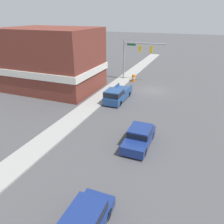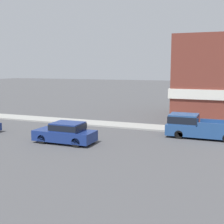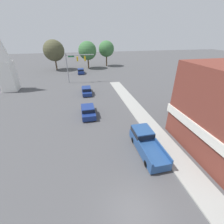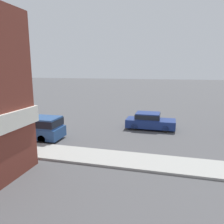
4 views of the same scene
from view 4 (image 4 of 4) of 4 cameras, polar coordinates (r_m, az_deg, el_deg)
ground_plane at (r=24.88m, az=-26.44°, el=-2.83°), size 200.00×200.00×0.00m
car_lead at (r=20.66m, az=9.78°, el=-2.22°), size 1.91×4.48×1.53m
pickup_truck_parked at (r=18.60m, az=-19.66°, el=-3.91°), size 2.00×5.68×1.81m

